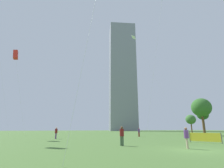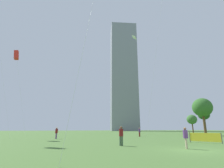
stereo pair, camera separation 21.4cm
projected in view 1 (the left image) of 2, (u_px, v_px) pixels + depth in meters
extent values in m
plane|color=#476B30|center=(196.00, 150.00, 12.86)|extent=(280.00, 280.00, 0.00)
cylinder|color=#3F593F|center=(123.00, 141.00, 16.19)|extent=(0.16, 0.16, 0.85)
cylinder|color=#3F593F|center=(121.00, 141.00, 16.21)|extent=(0.16, 0.16, 0.85)
cylinder|color=maroon|center=(122.00, 133.00, 16.39)|extent=(0.39, 0.39, 0.67)
sphere|color=brown|center=(122.00, 128.00, 16.50)|extent=(0.23, 0.23, 0.23)
cylinder|color=tan|center=(187.00, 144.00, 13.73)|extent=(0.15, 0.15, 0.80)
cylinder|color=tan|center=(187.00, 143.00, 13.89)|extent=(0.15, 0.15, 0.80)
cylinder|color=#593372|center=(186.00, 134.00, 13.99)|extent=(0.37, 0.37, 0.63)
sphere|color=brown|center=(186.00, 129.00, 14.09)|extent=(0.22, 0.22, 0.22)
cylinder|color=#593372|center=(56.00, 136.00, 26.88)|extent=(0.16, 0.16, 0.84)
cylinder|color=#593372|center=(56.00, 136.00, 27.05)|extent=(0.16, 0.16, 0.84)
cylinder|color=maroon|center=(56.00, 131.00, 27.15)|extent=(0.39, 0.39, 0.67)
sphere|color=tan|center=(56.00, 128.00, 27.26)|extent=(0.23, 0.23, 0.23)
cylinder|color=maroon|center=(139.00, 134.00, 34.57)|extent=(0.16, 0.16, 0.83)
cylinder|color=maroon|center=(139.00, 134.00, 34.46)|extent=(0.16, 0.16, 0.83)
cylinder|color=#593372|center=(139.00, 131.00, 34.70)|extent=(0.38, 0.38, 0.66)
sphere|color=#997051|center=(139.00, 128.00, 34.81)|extent=(0.23, 0.23, 0.23)
cylinder|color=silver|center=(0.00, 65.00, 30.56)|extent=(6.33, 2.42, 24.60)
cylinder|color=silver|center=(154.00, 68.00, 29.02)|extent=(0.03, 7.63, 22.69)
cylinder|color=silver|center=(158.00, 83.00, 43.85)|extent=(10.59, 4.17, 25.53)
pyramid|color=white|center=(134.00, 37.00, 47.28)|extent=(1.07, 0.84, 0.87)
cylinder|color=silver|center=(86.00, 46.00, 9.46)|extent=(1.80, 1.17, 11.76)
cylinder|color=silver|center=(20.00, 96.00, 34.78)|extent=(2.70, 4.96, 15.52)
cube|color=red|center=(16.00, 55.00, 34.01)|extent=(0.99, 1.13, 2.05)
cylinder|color=brown|center=(192.00, 128.00, 50.48)|extent=(0.34, 0.34, 3.14)
ellipsoid|color=#3D7033|center=(191.00, 119.00, 51.11)|extent=(2.88, 2.88, 2.71)
cylinder|color=brown|center=(204.00, 127.00, 41.69)|extent=(0.41, 0.41, 3.77)
ellipsoid|color=#285623|center=(203.00, 115.00, 42.39)|extent=(2.66, 2.66, 2.16)
cylinder|color=brown|center=(203.00, 125.00, 38.39)|extent=(0.46, 0.46, 4.67)
ellipsoid|color=#336628|center=(201.00, 107.00, 39.34)|extent=(4.28, 4.28, 4.11)
cube|color=gray|center=(122.00, 76.00, 132.63)|extent=(22.29, 20.31, 80.88)
cylinder|color=#4C4C4C|center=(190.00, 137.00, 20.52)|extent=(0.08, 0.08, 1.13)
cylinder|color=#4C4C4C|center=(222.00, 138.00, 18.31)|extent=(0.08, 0.08, 1.13)
cube|color=yellow|center=(205.00, 137.00, 19.43)|extent=(1.52, 2.93, 0.93)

